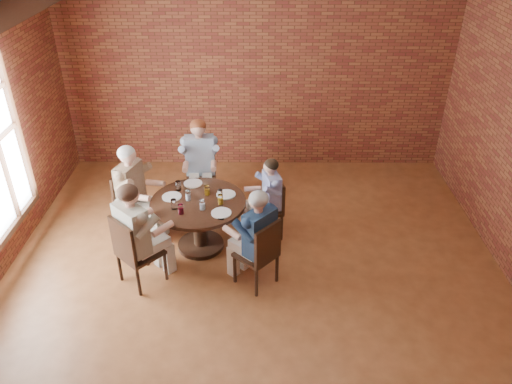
{
  "coord_description": "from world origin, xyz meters",
  "views": [
    {
      "loc": [
        0.06,
        -4.62,
        4.27
      ],
      "look_at": [
        0.02,
        1.0,
        0.87
      ],
      "focal_mm": 35.0,
      "sensor_mm": 36.0,
      "label": 1
    }
  ],
  "objects_px": {
    "diner_d": "(138,235)",
    "smartphone": "(223,216)",
    "dining_table": "(199,215)",
    "chair_d": "(133,250)",
    "chair_e": "(261,252)",
    "diner_e": "(256,239)",
    "diner_a": "(268,199)",
    "chair_a": "(273,206)",
    "chair_c": "(131,202)",
    "diner_b": "(200,164)",
    "chair_b": "(201,171)",
    "diner_c": "(135,192)"
  },
  "relations": [
    {
      "from": "diner_d",
      "to": "chair_e",
      "type": "xyz_separation_m",
      "value": [
        1.49,
        -0.08,
        -0.2
      ]
    },
    {
      "from": "dining_table",
      "to": "diner_a",
      "type": "height_order",
      "value": "diner_a"
    },
    {
      "from": "diner_b",
      "to": "chair_e",
      "type": "height_order",
      "value": "diner_b"
    },
    {
      "from": "chair_b",
      "to": "chair_e",
      "type": "height_order",
      "value": "chair_b"
    },
    {
      "from": "diner_a",
      "to": "diner_d",
      "type": "bearing_deg",
      "value": -74.98
    },
    {
      "from": "dining_table",
      "to": "diner_e",
      "type": "distance_m",
      "value": 1.07
    },
    {
      "from": "chair_a",
      "to": "diner_b",
      "type": "relative_size",
      "value": 0.63
    },
    {
      "from": "dining_table",
      "to": "chair_d",
      "type": "distance_m",
      "value": 1.05
    },
    {
      "from": "diner_c",
      "to": "diner_d",
      "type": "relative_size",
      "value": 0.98
    },
    {
      "from": "dining_table",
      "to": "chair_b",
      "type": "xyz_separation_m",
      "value": [
        -0.1,
        1.24,
        -0.0
      ]
    },
    {
      "from": "dining_table",
      "to": "chair_d",
      "type": "height_order",
      "value": "chair_d"
    },
    {
      "from": "diner_b",
      "to": "chair_c",
      "type": "relative_size",
      "value": 1.45
    },
    {
      "from": "diner_a",
      "to": "chair_d",
      "type": "height_order",
      "value": "diner_a"
    },
    {
      "from": "diner_d",
      "to": "diner_e",
      "type": "relative_size",
      "value": 1.05
    },
    {
      "from": "diner_a",
      "to": "diner_b",
      "type": "xyz_separation_m",
      "value": [
        -1.02,
        0.87,
        0.09
      ]
    },
    {
      "from": "diner_b",
      "to": "diner_c",
      "type": "bearing_deg",
      "value": -139.02
    },
    {
      "from": "chair_c",
      "to": "chair_b",
      "type": "bearing_deg",
      "value": -26.14
    },
    {
      "from": "dining_table",
      "to": "diner_e",
      "type": "relative_size",
      "value": 0.94
    },
    {
      "from": "diner_c",
      "to": "diner_d",
      "type": "xyz_separation_m",
      "value": [
        0.25,
        -1.01,
        0.02
      ]
    },
    {
      "from": "chair_a",
      "to": "chair_c",
      "type": "relative_size",
      "value": 0.91
    },
    {
      "from": "dining_table",
      "to": "chair_a",
      "type": "height_order",
      "value": "chair_a"
    },
    {
      "from": "diner_b",
      "to": "chair_d",
      "type": "bearing_deg",
      "value": -112.76
    },
    {
      "from": "dining_table",
      "to": "diner_e",
      "type": "height_order",
      "value": "diner_e"
    },
    {
      "from": "chair_b",
      "to": "diner_e",
      "type": "relative_size",
      "value": 0.72
    },
    {
      "from": "diner_a",
      "to": "chair_e",
      "type": "bearing_deg",
      "value": -21.63
    },
    {
      "from": "chair_d",
      "to": "chair_e",
      "type": "relative_size",
      "value": 1.04
    },
    {
      "from": "diner_a",
      "to": "chair_e",
      "type": "height_order",
      "value": "diner_a"
    },
    {
      "from": "chair_b",
      "to": "chair_d",
      "type": "height_order",
      "value": "chair_d"
    },
    {
      "from": "chair_a",
      "to": "diner_d",
      "type": "height_order",
      "value": "diner_d"
    },
    {
      "from": "dining_table",
      "to": "smartphone",
      "type": "xyz_separation_m",
      "value": [
        0.35,
        -0.37,
        0.23
      ]
    },
    {
      "from": "diner_a",
      "to": "smartphone",
      "type": "relative_size",
      "value": 8.55
    },
    {
      "from": "chair_c",
      "to": "chair_d",
      "type": "bearing_deg",
      "value": -147.14
    },
    {
      "from": "chair_e",
      "to": "diner_e",
      "type": "relative_size",
      "value": 0.7
    },
    {
      "from": "smartphone",
      "to": "diner_a",
      "type": "bearing_deg",
      "value": 64.24
    },
    {
      "from": "diner_a",
      "to": "chair_b",
      "type": "xyz_separation_m",
      "value": [
        -1.03,
        0.96,
        -0.09
      ]
    },
    {
      "from": "chair_c",
      "to": "smartphone",
      "type": "bearing_deg",
      "value": -98.8
    },
    {
      "from": "diner_a",
      "to": "chair_b",
      "type": "height_order",
      "value": "diner_a"
    },
    {
      "from": "diner_c",
      "to": "dining_table",
      "type": "bearing_deg",
      "value": -90.0
    },
    {
      "from": "dining_table",
      "to": "diner_c",
      "type": "relative_size",
      "value": 0.92
    },
    {
      "from": "chair_b",
      "to": "chair_c",
      "type": "distance_m",
      "value": 1.27
    },
    {
      "from": "diner_d",
      "to": "smartphone",
      "type": "xyz_separation_m",
      "value": [
        1.01,
        0.33,
        0.05
      ]
    },
    {
      "from": "diner_d",
      "to": "chair_a",
      "type": "bearing_deg",
      "value": -105.88
    },
    {
      "from": "diner_b",
      "to": "chair_b",
      "type": "bearing_deg",
      "value": 90.0
    },
    {
      "from": "diner_d",
      "to": "chair_b",
      "type": "bearing_deg",
      "value": -62.88
    },
    {
      "from": "diner_a",
      "to": "diner_e",
      "type": "xyz_separation_m",
      "value": [
        -0.16,
        -1.0,
        0.06
      ]
    },
    {
      "from": "chair_d",
      "to": "dining_table",
      "type": "bearing_deg",
      "value": -90.0
    },
    {
      "from": "diner_e",
      "to": "diner_a",
      "type": "bearing_deg",
      "value": -146.19
    },
    {
      "from": "chair_e",
      "to": "dining_table",
      "type": "bearing_deg",
      "value": -90.0
    },
    {
      "from": "chair_a",
      "to": "chair_d",
      "type": "xyz_separation_m",
      "value": [
        -1.72,
        -1.06,
        0.05
      ]
    },
    {
      "from": "diner_a",
      "to": "diner_e",
      "type": "relative_size",
      "value": 0.91
    }
  ]
}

